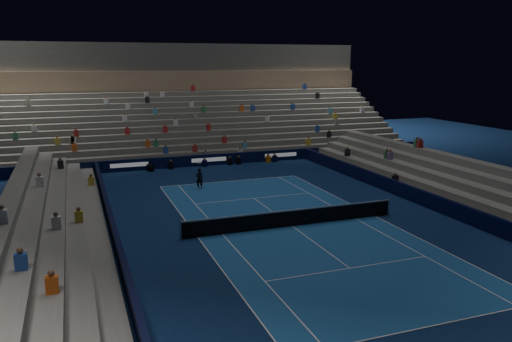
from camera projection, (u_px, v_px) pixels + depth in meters
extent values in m
plane|color=#0C1F48|center=(292.00, 226.00, 28.71)|extent=(90.00, 90.00, 0.00)
cube|color=#1B5296|center=(292.00, 226.00, 28.71)|extent=(10.97, 23.77, 0.01)
cube|color=black|center=(209.00, 160.00, 45.60)|extent=(44.00, 0.25, 1.00)
cube|color=black|center=(433.00, 202.00, 31.85)|extent=(0.25, 37.00, 1.00)
cube|color=black|center=(115.00, 238.00, 25.36)|extent=(0.25, 37.00, 1.00)
cube|color=#61615D|center=(206.00, 161.00, 46.57)|extent=(44.00, 1.00, 0.50)
cube|color=#61615D|center=(203.00, 156.00, 47.44)|extent=(44.00, 1.00, 1.00)
cube|color=#61615D|center=(201.00, 152.00, 48.30)|extent=(44.00, 1.00, 1.50)
cube|color=#61615D|center=(198.00, 148.00, 49.17)|extent=(44.00, 1.00, 2.00)
cube|color=#61615D|center=(196.00, 144.00, 50.04)|extent=(44.00, 1.00, 2.50)
cube|color=#61615D|center=(193.00, 140.00, 50.90)|extent=(44.00, 1.00, 3.00)
cube|color=#61615D|center=(191.00, 136.00, 51.77)|extent=(44.00, 1.00, 3.50)
cube|color=#61615D|center=(189.00, 132.00, 52.64)|extent=(44.00, 1.00, 4.00)
cube|color=#61615D|center=(187.00, 129.00, 53.50)|extent=(44.00, 1.00, 4.50)
cube|color=#61615D|center=(184.00, 125.00, 54.37)|extent=(44.00, 1.00, 5.00)
cube|color=#61615D|center=(182.00, 122.00, 55.23)|extent=(44.00, 1.00, 5.50)
cube|color=#61615D|center=(181.00, 119.00, 56.10)|extent=(44.00, 1.00, 6.00)
cube|color=#94795B|center=(177.00, 81.00, 56.25)|extent=(44.00, 0.60, 2.20)
cube|color=#444442|center=(174.00, 57.00, 56.99)|extent=(44.00, 2.40, 3.00)
cube|color=gray|center=(443.00, 205.00, 32.17)|extent=(1.00, 37.00, 0.50)
cube|color=gray|center=(456.00, 199.00, 32.46)|extent=(1.00, 37.00, 1.00)
cube|color=gray|center=(469.00, 194.00, 32.74)|extent=(1.00, 37.00, 1.50)
cube|color=gray|center=(481.00, 189.00, 33.02)|extent=(1.00, 37.00, 2.00)
cube|color=gray|center=(494.00, 184.00, 33.30)|extent=(1.00, 37.00, 2.50)
cube|color=slate|center=(99.00, 244.00, 25.15)|extent=(1.00, 37.00, 0.50)
cube|color=slate|center=(77.00, 242.00, 24.76)|extent=(1.00, 37.00, 1.00)
cube|color=slate|center=(55.00, 239.00, 24.37)|extent=(1.00, 37.00, 1.50)
cube|color=slate|center=(32.00, 237.00, 23.98)|extent=(1.00, 37.00, 2.00)
cube|color=slate|center=(8.00, 234.00, 23.60)|extent=(1.00, 37.00, 2.50)
cylinder|color=#B2B2B7|center=(180.00, 229.00, 26.45)|extent=(0.10, 0.10, 1.10)
cylinder|color=#B2B2B7|center=(389.00, 206.00, 30.74)|extent=(0.10, 0.10, 1.10)
cube|color=black|center=(292.00, 219.00, 28.62)|extent=(12.80, 0.03, 0.90)
cube|color=white|center=(292.00, 210.00, 28.51)|extent=(12.80, 0.04, 0.08)
imported|color=black|center=(199.00, 179.00, 37.10)|extent=(0.57, 0.39, 1.53)
cube|color=black|center=(150.00, 168.00, 43.19)|extent=(0.62, 0.67, 0.59)
cylinder|color=black|center=(151.00, 167.00, 42.74)|extent=(0.29, 0.38, 0.16)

